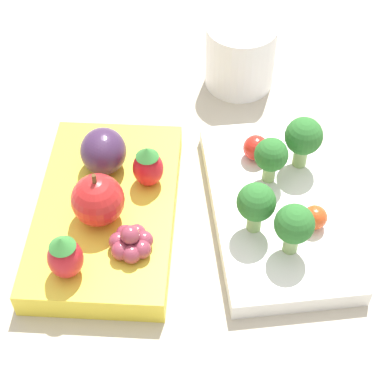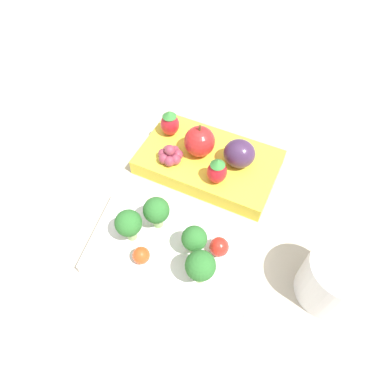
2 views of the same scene
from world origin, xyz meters
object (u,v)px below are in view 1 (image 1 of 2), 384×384
cherry_tomato_0 (256,148)px  plum (103,151)px  drinking_cup (240,55)px  grape_cluster (131,242)px  bento_box_fruit (107,212)px  apple (98,200)px  strawberry_0 (148,166)px  broccoli_floret_3 (271,156)px  broccoli_floret_2 (256,204)px  strawberry_1 (65,256)px  broccoli_floret_0 (303,138)px  broccoli_floret_1 (294,225)px  bento_box_savoury (276,208)px  cherry_tomato_1 (315,217)px

cherry_tomato_0 → plum: (0.01, -0.14, 0.02)m
drinking_cup → grape_cluster: bearing=-26.3°
grape_cluster → drinking_cup: drinking_cup is taller
bento_box_fruit → plum: 0.06m
bento_box_fruit → apple: bearing=-13.5°
bento_box_fruit → drinking_cup: size_ratio=2.92×
bento_box_fruit → apple: size_ratio=4.07×
strawberry_0 → broccoli_floret_3: bearing=91.4°
broccoli_floret_2 → grape_cluster: 0.11m
cherry_tomato_0 → strawberry_1: size_ratio=0.55×
broccoli_floret_3 → apple: apple is taller
broccoli_floret_3 → grape_cluster: size_ratio=1.27×
apple → strawberry_1: bearing=-24.1°
broccoli_floret_0 → broccoli_floret_1: bearing=-14.8°
broccoli_floret_2 → strawberry_0: same height
broccoli_floret_1 → drinking_cup: 0.25m
bento_box_savoury → apple: 0.17m
broccoli_floret_2 → broccoli_floret_0: bearing=144.0°
broccoli_floret_2 → cherry_tomato_1: (0.00, 0.05, -0.02)m
broccoli_floret_1 → plum: bearing=-122.7°
apple → plum: size_ratio=1.17×
strawberry_1 → drinking_cup: size_ratio=0.59×
plum → grape_cluster: size_ratio=1.23×
broccoli_floret_1 → strawberry_0: 0.14m
broccoli_floret_3 → broccoli_floret_1: bearing=4.2°
broccoli_floret_2 → broccoli_floret_3: 0.06m
bento_box_fruit → cherry_tomato_1: bearing=79.9°
strawberry_1 → drinking_cup: 0.32m
cherry_tomato_0 → plum: bearing=-85.9°
bento_box_savoury → cherry_tomato_0: size_ratio=8.82×
plum → cherry_tomato_0: bearing=94.1°
cherry_tomato_1 → apple: size_ratio=0.40×
bento_box_savoury → broccoli_floret_1: (0.05, 0.00, 0.04)m
apple → broccoli_floret_3: bearing=105.0°
bento_box_savoury → cherry_tomato_1: size_ratio=9.98×
bento_box_fruit → broccoli_floret_3: bearing=99.5°
broccoli_floret_3 → cherry_tomato_0: size_ratio=1.95×
broccoli_floret_2 → cherry_tomato_0: bearing=171.3°
apple → grape_cluster: 0.05m
cherry_tomato_1 → broccoli_floret_2: bearing=-91.2°
bento_box_fruit → broccoli_floret_1: 0.17m
broccoli_floret_3 → plum: bearing=-97.2°
bento_box_savoury → broccoli_floret_3: (-0.03, -0.00, 0.04)m
broccoli_floret_0 → strawberry_1: size_ratio=1.21×
bento_box_savoury → broccoli_floret_2: broccoli_floret_2 is taller
broccoli_floret_2 → strawberry_0: (-0.05, -0.09, -0.00)m
broccoli_floret_1 → plum: (-0.10, -0.16, -0.00)m
broccoli_floret_2 → strawberry_0: size_ratio=1.20×
broccoli_floret_2 → grape_cluster: size_ratio=1.37×
cherry_tomato_0 → plum: 0.15m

